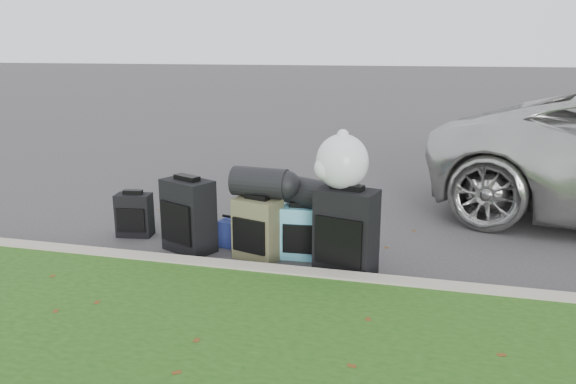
% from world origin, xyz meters
% --- Properties ---
extents(ground, '(120.00, 120.00, 0.00)m').
position_xyz_m(ground, '(0.00, 0.00, 0.00)').
color(ground, '#383535').
rests_on(ground, ground).
extents(curb, '(120.00, 0.18, 0.15)m').
position_xyz_m(curb, '(0.00, -1.00, 0.07)').
color(curb, '#9E937F').
rests_on(curb, ground).
extents(suitcase_small_black, '(0.42, 0.27, 0.49)m').
position_xyz_m(suitcase_small_black, '(-1.83, -0.11, 0.25)').
color(suitcase_small_black, black).
rests_on(suitcase_small_black, ground).
extents(suitcase_large_black_left, '(0.62, 0.52, 0.77)m').
position_xyz_m(suitcase_large_black_left, '(-1.03, -0.40, 0.38)').
color(suitcase_large_black_left, black).
rests_on(suitcase_large_black_left, ground).
extents(suitcase_olive, '(0.52, 0.40, 0.63)m').
position_xyz_m(suitcase_olive, '(-0.26, -0.44, 0.31)').
color(suitcase_olive, '#45442B').
rests_on(suitcase_olive, ground).
extents(suitcase_teal, '(0.39, 0.25, 0.54)m').
position_xyz_m(suitcase_teal, '(0.16, -0.32, 0.27)').
color(suitcase_teal, teal).
rests_on(suitcase_teal, ground).
extents(suitcase_large_black_right, '(0.62, 0.46, 0.83)m').
position_xyz_m(suitcase_large_black_right, '(0.67, -0.62, 0.41)').
color(suitcase_large_black_right, black).
rests_on(suitcase_large_black_right, ground).
extents(tote_green, '(0.34, 0.27, 0.38)m').
position_xyz_m(tote_green, '(-1.46, 0.37, 0.19)').
color(tote_green, '#1A791B').
rests_on(tote_green, ground).
extents(tote_navy, '(0.31, 0.27, 0.29)m').
position_xyz_m(tote_navy, '(-0.62, -0.17, 0.15)').
color(tote_navy, navy).
rests_on(tote_navy, ground).
extents(duffel_left, '(0.59, 0.35, 0.31)m').
position_xyz_m(duffel_left, '(-0.25, -0.35, 0.78)').
color(duffel_left, black).
rests_on(duffel_left, suitcase_olive).
extents(duffel_right, '(0.60, 0.49, 0.29)m').
position_xyz_m(duffel_right, '(0.23, -0.28, 0.69)').
color(duffel_right, black).
rests_on(duffel_right, suitcase_teal).
extents(trash_bag, '(0.49, 0.49, 0.49)m').
position_xyz_m(trash_bag, '(0.61, -0.56, 1.08)').
color(trash_bag, silver).
rests_on(trash_bag, suitcase_large_black_right).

